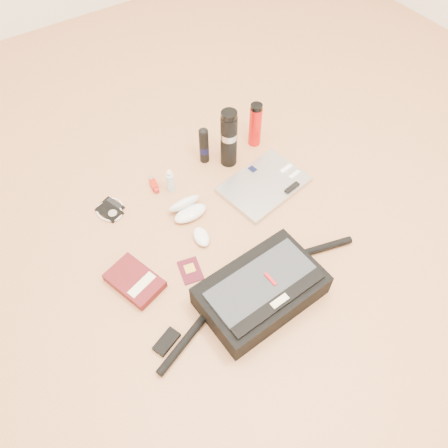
% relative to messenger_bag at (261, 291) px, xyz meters
% --- Properties ---
extents(ground, '(4.00, 4.00, 0.00)m').
position_rel_messenger_bag_xyz_m(ground, '(0.06, 0.24, -0.06)').
color(ground, '#C08050').
rests_on(ground, ground).
extents(messenger_bag, '(0.90, 0.29, 0.12)m').
position_rel_messenger_bag_xyz_m(messenger_bag, '(0.00, 0.00, 0.00)').
color(messenger_bag, black).
rests_on(messenger_bag, ground).
extents(laptop, '(0.40, 0.31, 0.03)m').
position_rel_messenger_bag_xyz_m(laptop, '(0.34, 0.43, -0.04)').
color(laptop, '#B3B3B6').
rests_on(laptop, ground).
extents(book, '(0.19, 0.24, 0.04)m').
position_rel_messenger_bag_xyz_m(book, '(-0.35, 0.31, -0.04)').
color(book, '#4F0F13').
rests_on(book, ground).
extents(passport, '(0.10, 0.12, 0.01)m').
position_rel_messenger_bag_xyz_m(passport, '(-0.15, 0.24, -0.05)').
color(passport, '#450C19').
rests_on(passport, ground).
extents(mouse, '(0.08, 0.11, 0.03)m').
position_rel_messenger_bag_xyz_m(mouse, '(-0.04, 0.34, -0.04)').
color(mouse, white).
rests_on(mouse, ground).
extents(sunglasses_case, '(0.15, 0.12, 0.08)m').
position_rel_messenger_bag_xyz_m(sunglasses_case, '(-0.01, 0.49, -0.03)').
color(sunglasses_case, white).
rests_on(sunglasses_case, ground).
extents(ipod, '(0.12, 0.12, 0.01)m').
position_rel_messenger_bag_xyz_m(ipod, '(-0.29, 0.67, -0.05)').
color(ipod, black).
rests_on(ipod, ground).
extents(phone, '(0.10, 0.11, 0.01)m').
position_rel_messenger_bag_xyz_m(phone, '(-0.26, 0.70, -0.05)').
color(phone, black).
rests_on(phone, ground).
extents(inhaler, '(0.04, 0.10, 0.02)m').
position_rel_messenger_bag_xyz_m(inhaler, '(-0.06, 0.70, -0.04)').
color(inhaler, '#B2190A').
rests_on(inhaler, ground).
extents(spray_bottle, '(0.03, 0.03, 0.12)m').
position_rel_messenger_bag_xyz_m(spray_bottle, '(-0.01, 0.64, -0.00)').
color(spray_bottle, '#B3D9F2').
rests_on(spray_bottle, ground).
extents(aerosol_can, '(0.05, 0.05, 0.19)m').
position_rel_messenger_bag_xyz_m(aerosol_can, '(0.21, 0.71, 0.04)').
color(aerosol_can, black).
rests_on(aerosol_can, ground).
extents(thermos_black, '(0.09, 0.09, 0.29)m').
position_rel_messenger_bag_xyz_m(thermos_black, '(0.30, 0.64, 0.09)').
color(thermos_black, black).
rests_on(thermos_black, ground).
extents(thermos_red, '(0.07, 0.07, 0.22)m').
position_rel_messenger_bag_xyz_m(thermos_red, '(0.47, 0.68, 0.05)').
color(thermos_red, red).
rests_on(thermos_red, ground).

